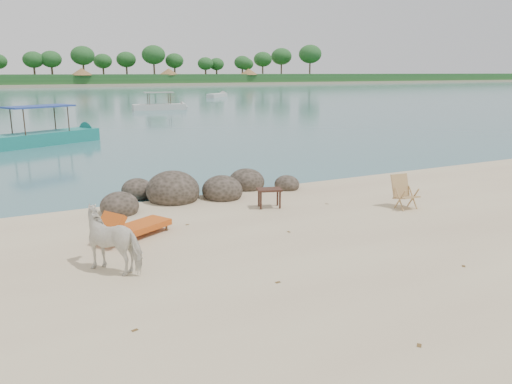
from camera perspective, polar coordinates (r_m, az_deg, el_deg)
water at (r=98.07m, az=-24.80°, el=10.17°), size 400.00×400.00×0.00m
far_shore at (r=177.99m, az=-26.13°, el=11.01°), size 420.00×90.00×1.40m
far_scenery at (r=144.66m, az=-25.88°, el=12.01°), size 420.00×18.00×9.50m
boulders at (r=15.03m, az=-7.32°, el=0.12°), size 6.30×2.87×1.16m
cow at (r=9.79m, az=-15.80°, el=-5.34°), size 1.39×1.49×1.19m
side_table at (r=13.74m, az=1.53°, el=-0.84°), size 0.75×0.60×0.53m
lounge_chair at (r=11.68m, az=-13.41°, el=-3.65°), size 2.06×1.55×0.59m
deck_chair at (r=14.21m, az=16.85°, el=-0.15°), size 0.63×0.68×0.91m
boat_near at (r=28.46m, az=-23.51°, el=8.35°), size 6.78×4.27×3.29m
boat_mid at (r=51.95m, az=-11.05°, el=10.83°), size 6.00×1.98×2.87m
boat_far at (r=77.22m, az=-4.47°, el=11.02°), size 5.09×4.90×0.67m
dead_leaves at (r=8.87m, az=0.59°, el=-10.91°), size 7.77×6.95×0.00m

